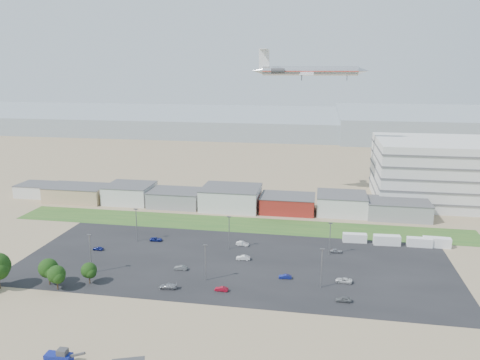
% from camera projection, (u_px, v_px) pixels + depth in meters
% --- Properties ---
extents(ground, '(700.00, 700.00, 0.00)m').
position_uv_depth(ground, '(199.00, 294.00, 113.09)').
color(ground, '#826E53').
rests_on(ground, ground).
extents(parking_lot, '(120.00, 50.00, 0.01)m').
position_uv_depth(parking_lot, '(235.00, 262.00, 131.38)').
color(parking_lot, black).
rests_on(parking_lot, ground).
extents(grass_strip, '(160.00, 16.00, 0.02)m').
position_uv_depth(grass_strip, '(237.00, 224.00, 162.84)').
color(grass_strip, '#295720').
rests_on(grass_strip, ground).
extents(hills_backdrop, '(700.00, 200.00, 9.00)m').
position_uv_depth(hills_backdrop, '(337.00, 125.00, 406.67)').
color(hills_backdrop, gray).
rests_on(hills_backdrop, ground).
extents(building_row, '(170.00, 20.00, 8.00)m').
position_uv_depth(building_row, '(204.00, 196.00, 182.97)').
color(building_row, silver).
rests_on(building_row, ground).
extents(parking_garage, '(80.00, 40.00, 25.00)m').
position_uv_depth(parking_garage, '(479.00, 173.00, 185.79)').
color(parking_garage, silver).
rests_on(parking_garage, ground).
extents(telehandler, '(7.91, 2.67, 3.29)m').
position_uv_depth(telehandler, '(59.00, 357.00, 85.73)').
color(telehandler, navy).
rests_on(telehandler, ground).
extents(box_trailer_a, '(7.40, 2.65, 2.73)m').
position_uv_depth(box_trailer_a, '(355.00, 238.00, 146.11)').
color(box_trailer_a, silver).
rests_on(box_trailer_a, ground).
extents(box_trailer_b, '(8.12, 2.95, 3.00)m').
position_uv_depth(box_trailer_b, '(387.00, 240.00, 143.86)').
color(box_trailer_b, silver).
rests_on(box_trailer_b, ground).
extents(box_trailer_c, '(7.37, 2.33, 2.76)m').
position_uv_depth(box_trailer_c, '(419.00, 242.00, 142.46)').
color(box_trailer_c, silver).
rests_on(box_trailer_c, ground).
extents(box_trailer_d, '(8.09, 2.81, 3.00)m').
position_uv_depth(box_trailer_d, '(437.00, 242.00, 142.02)').
color(box_trailer_d, silver).
rests_on(box_trailer_d, ground).
extents(tree_mid, '(5.18, 5.18, 7.77)m').
position_uv_depth(tree_mid, '(48.00, 270.00, 116.96)').
color(tree_mid, black).
rests_on(tree_mid, ground).
extents(tree_right, '(4.71, 4.71, 7.06)m').
position_uv_depth(tree_right, '(57.00, 276.00, 114.40)').
color(tree_right, black).
rests_on(tree_right, ground).
extents(tree_near, '(4.22, 4.22, 6.33)m').
position_uv_depth(tree_near, '(89.00, 272.00, 117.64)').
color(tree_near, black).
rests_on(tree_near, ground).
extents(lightpole_front_l, '(1.26, 0.53, 10.74)m').
position_uv_depth(lightpole_front_l, '(91.00, 254.00, 123.41)').
color(lightpole_front_l, slate).
rests_on(lightpole_front_l, ground).
extents(lightpole_front_m, '(1.13, 0.47, 9.64)m').
position_uv_depth(lightpole_front_m, '(205.00, 263.00, 119.12)').
color(lightpole_front_m, slate).
rests_on(lightpole_front_m, ground).
extents(lightpole_front_r, '(1.21, 0.50, 10.29)m').
position_uv_depth(lightpole_front_r, '(322.00, 268.00, 115.02)').
color(lightpole_front_r, slate).
rests_on(lightpole_front_r, ground).
extents(lightpole_back_l, '(1.24, 0.52, 10.58)m').
position_uv_depth(lightpole_back_l, '(137.00, 225.00, 146.07)').
color(lightpole_back_l, slate).
rests_on(lightpole_back_l, ground).
extents(lightpole_back_m, '(1.20, 0.50, 10.24)m').
position_uv_depth(lightpole_back_m, '(229.00, 233.00, 139.73)').
color(lightpole_back_m, slate).
rests_on(lightpole_back_m, ground).
extents(lightpole_back_r, '(1.15, 0.48, 9.77)m').
position_uv_depth(lightpole_back_r, '(330.00, 239.00, 135.37)').
color(lightpole_back_r, slate).
rests_on(lightpole_back_r, ground).
extents(airliner, '(45.94, 31.91, 13.36)m').
position_uv_depth(airliner, '(310.00, 71.00, 182.58)').
color(airliner, silver).
extents(parked_car_0, '(4.31, 2.21, 1.16)m').
position_uv_depth(parked_car_0, '(344.00, 280.00, 118.81)').
color(parked_car_0, silver).
rests_on(parked_car_0, ground).
extents(parked_car_1, '(3.40, 1.40, 1.10)m').
position_uv_depth(parked_car_1, '(285.00, 276.00, 121.04)').
color(parked_car_1, navy).
rests_on(parked_car_1, ground).
extents(parked_car_2, '(3.69, 1.50, 1.25)m').
position_uv_depth(parked_car_2, '(343.00, 299.00, 109.05)').
color(parked_car_2, '#595B5E').
rests_on(parked_car_2, ground).
extents(parked_car_3, '(4.66, 2.24, 1.31)m').
position_uv_depth(parked_car_3, '(168.00, 286.00, 115.45)').
color(parked_car_3, '#A5A5AA').
rests_on(parked_car_3, ground).
extents(parked_car_4, '(3.59, 1.29, 1.18)m').
position_uv_depth(parked_car_4, '(181.00, 268.00, 126.22)').
color(parked_car_4, '#595B5E').
rests_on(parked_car_4, ground).
extents(parked_car_5, '(3.19, 1.31, 1.09)m').
position_uv_depth(parked_car_5, '(98.00, 248.00, 139.78)').
color(parked_car_5, navy).
rests_on(parked_car_5, ground).
extents(parked_car_7, '(4.06, 1.69, 1.30)m').
position_uv_depth(parked_car_7, '(243.00, 258.00, 132.72)').
color(parked_car_7, silver).
rests_on(parked_car_7, ground).
extents(parked_car_8, '(3.58, 1.56, 1.20)m').
position_uv_depth(parked_car_8, '(336.00, 251.00, 137.84)').
color(parked_car_8, '#A5A5AA').
rests_on(parked_car_8, ground).
extents(parked_car_9, '(4.03, 1.99, 1.10)m').
position_uv_depth(parked_car_9, '(156.00, 239.00, 147.14)').
color(parked_car_9, navy).
rests_on(parked_car_9, ground).
extents(parked_car_11, '(4.05, 1.81, 1.29)m').
position_uv_depth(parked_car_11, '(242.00, 244.00, 143.36)').
color(parked_car_11, silver).
rests_on(parked_car_11, ground).
extents(parked_car_13, '(3.36, 1.30, 1.09)m').
position_uv_depth(parked_car_13, '(221.00, 289.00, 114.26)').
color(parked_car_13, maroon).
rests_on(parked_car_13, ground).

